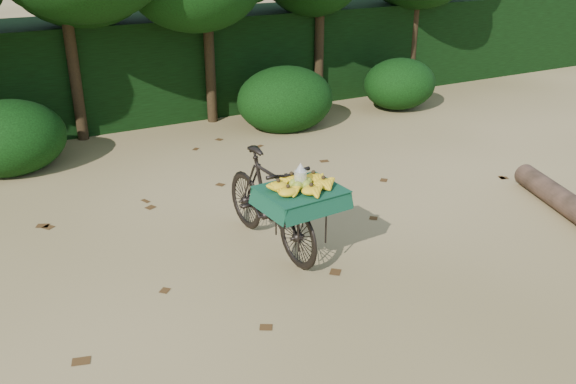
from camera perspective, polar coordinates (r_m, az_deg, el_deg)
ground at (r=6.78m, az=5.72°, el=-5.32°), size 80.00×80.00×0.00m
vendor_bicycle at (r=6.54m, az=-1.59°, el=-0.85°), size 0.82×1.86×1.09m
hedge_backdrop at (r=11.92m, az=-11.44°, el=11.61°), size 26.00×1.80×1.80m
tree_row at (r=10.81m, az=-13.98°, el=16.14°), size 14.50×2.00×4.00m
bush_clumps at (r=10.36m, az=-5.18°, el=7.66°), size 8.80×1.70×0.90m
leaf_litter at (r=7.26m, az=2.88°, el=-3.14°), size 7.00×7.30×0.01m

